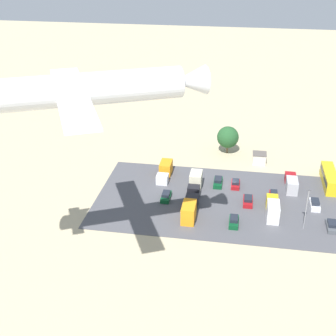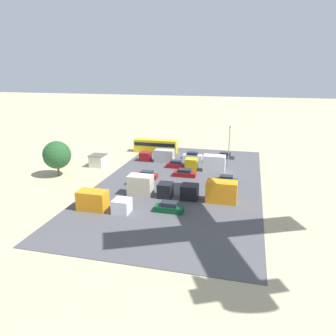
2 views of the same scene
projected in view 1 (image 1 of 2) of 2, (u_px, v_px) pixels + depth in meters
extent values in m
plane|color=tan|center=(230.00, 186.00, 104.04)|extent=(400.00, 400.00, 0.00)
cube|color=#4C4C51|center=(228.00, 202.00, 97.77)|extent=(55.35, 29.49, 0.08)
cube|color=silver|center=(259.00, 158.00, 113.83)|extent=(3.09, 3.01, 2.51)
cube|color=#59514C|center=(260.00, 154.00, 113.25)|extent=(3.33, 3.25, 0.12)
cube|color=gold|center=(329.00, 178.00, 103.60)|extent=(2.56, 11.07, 3.24)
cube|color=black|center=(330.00, 176.00, 103.34)|extent=(2.60, 10.63, 0.91)
cube|color=#4C5156|center=(332.00, 227.00, 88.69)|extent=(1.91, 4.40, 0.82)
cube|color=#1E232D|center=(332.00, 223.00, 88.37)|extent=(1.61, 2.47, 0.60)
cube|color=maroon|center=(248.00, 201.00, 96.96)|extent=(1.94, 4.47, 0.86)
cube|color=#1E232D|center=(248.00, 198.00, 96.62)|extent=(1.63, 2.50, 0.63)
cube|color=maroon|center=(235.00, 185.00, 103.54)|extent=(1.84, 4.06, 0.82)
cube|color=#1E232D|center=(236.00, 182.00, 103.22)|extent=(1.54, 2.27, 0.60)
cube|color=#0C4723|center=(166.00, 197.00, 98.56)|extent=(1.81, 4.35, 0.90)
cube|color=#1E232D|center=(166.00, 194.00, 98.21)|extent=(1.52, 2.44, 0.66)
cube|color=maroon|center=(274.00, 196.00, 98.73)|extent=(1.72, 4.09, 0.93)
cube|color=#1E232D|center=(274.00, 193.00, 98.37)|extent=(1.44, 2.29, 0.68)
cube|color=#0C4723|center=(218.00, 183.00, 104.19)|extent=(1.86, 4.60, 0.94)
cube|color=#1E232D|center=(218.00, 179.00, 103.83)|extent=(1.56, 2.58, 0.69)
cube|color=silver|center=(315.00, 205.00, 95.65)|extent=(1.86, 4.48, 0.91)
cube|color=#1E232D|center=(315.00, 202.00, 95.29)|extent=(1.56, 2.51, 0.67)
cube|color=#0C4723|center=(234.00, 222.00, 89.94)|extent=(1.79, 4.21, 0.94)
cube|color=#1E232D|center=(234.00, 219.00, 89.57)|extent=(1.50, 2.35, 0.69)
cube|color=maroon|center=(290.00, 178.00, 105.20)|extent=(2.35, 2.42, 1.99)
cube|color=#B2B2B7|center=(292.00, 186.00, 100.98)|extent=(2.35, 4.31, 2.84)
cube|color=gold|center=(272.00, 202.00, 95.46)|extent=(2.33, 2.53, 2.38)
cube|color=white|center=(273.00, 212.00, 91.01)|extent=(2.33, 4.50, 3.40)
cube|color=black|center=(193.00, 191.00, 99.21)|extent=(2.55, 2.30, 2.40)
cube|color=beige|center=(196.00, 180.00, 102.81)|extent=(2.55, 4.09, 3.42)
cube|color=silver|center=(162.00, 179.00, 104.57)|extent=(2.55, 2.50, 2.07)
cube|color=orange|center=(166.00, 168.00, 108.53)|extent=(2.55, 4.44, 2.96)
cube|color=black|center=(192.00, 201.00, 95.57)|extent=(2.57, 2.74, 2.42)
cube|color=orange|center=(189.00, 212.00, 90.77)|extent=(2.57, 4.88, 3.46)
cylinder|color=brown|center=(227.00, 149.00, 119.25)|extent=(0.36, 0.36, 2.29)
sphere|color=#235128|center=(228.00, 137.00, 117.82)|extent=(5.48, 5.48, 5.48)
cylinder|color=gray|center=(306.00, 210.00, 86.84)|extent=(0.20, 0.20, 8.33)
cube|color=#4C4C51|center=(309.00, 190.00, 84.90)|extent=(0.90, 0.28, 0.20)
cylinder|color=silver|center=(71.00, 90.00, 61.01)|extent=(28.83, 16.68, 4.36)
cone|color=silver|center=(189.00, 81.00, 64.95)|extent=(6.11, 5.79, 4.14)
cube|color=silver|center=(72.00, 95.00, 61.30)|extent=(15.24, 26.05, 0.36)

